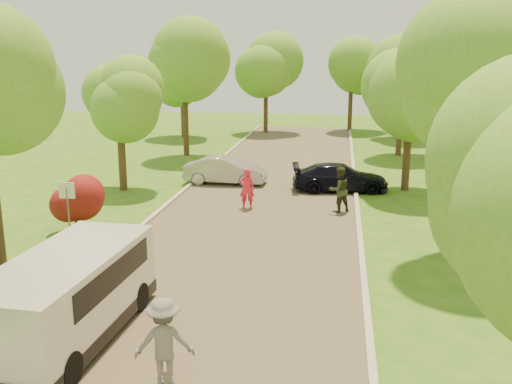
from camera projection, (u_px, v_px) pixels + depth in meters
The scene contains 21 objects.
ground at pixel (210, 303), 14.91m from camera, with size 100.00×100.00×0.00m, color #276618.
road at pixel (255, 219), 22.60m from camera, with size 8.00×60.00×0.01m, color #4C4438.
curb_left at pixel (157, 213), 23.17m from camera, with size 0.18×60.00×0.12m, color #B2AD9E.
curb_right at pixel (358, 222), 22.01m from camera, with size 0.18×60.00×0.12m, color #B2AD9E.
street_sign at pixel (68, 200), 19.22m from camera, with size 0.55×0.06×2.17m.
red_shrub at pixel (75, 202), 20.84m from camera, with size 1.70×1.70×1.95m.
tree_l_midb at pixel (122, 94), 26.35m from camera, with size 4.30×4.20×6.62m.
tree_l_far at pixel (187, 69), 35.70m from camera, with size 4.92×4.80×7.79m.
tree_r_mida at pixel (467, 82), 17.42m from camera, with size 5.13×5.00×7.95m.
tree_r_midb at pixel (415, 87), 26.29m from camera, with size 4.51×4.40×7.01m.
tree_r_far at pixel (407, 63), 35.59m from camera, with size 5.33×5.20×8.34m.
tree_bg_a at pixel (185, 69), 43.77m from camera, with size 5.12×5.00×7.72m.
tree_bg_b at pixel (409, 66), 43.22m from camera, with size 5.12×5.00×7.95m.
tree_bg_c at pixel (268, 72), 46.83m from camera, with size 4.92×4.80×7.33m.
tree_bg_d at pixel (354, 68), 47.69m from camera, with size 5.12×5.00×7.72m.
minivan at pixel (69, 295), 12.82m from camera, with size 2.36×5.46×2.00m.
silver_sedan at pixel (225, 170), 28.67m from camera, with size 1.44×4.12×1.36m, color #9F9FA4.
dark_sedan at pixel (340, 177), 27.12m from camera, with size 1.84×4.53×1.32m, color black.
skateboarder at pixel (164, 342), 10.83m from camera, with size 1.15×0.66×1.78m, color slate.
person_striped at pixel (247, 188), 23.96m from camera, with size 0.63×0.41×1.73m, color red.
person_olive at pixel (339, 190), 23.38m from camera, with size 0.92×0.72×1.89m, color #2A2F1C.
Camera 1 is at (3.24, -13.48, 6.32)m, focal length 40.00 mm.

